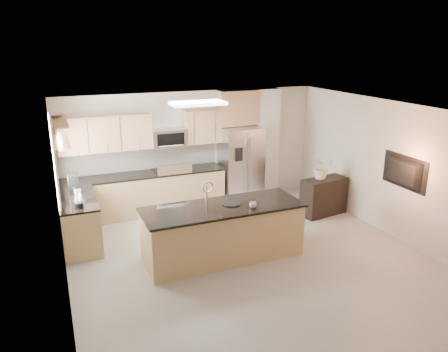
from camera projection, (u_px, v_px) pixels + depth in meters
name	position (u px, v px, depth m)	size (l,w,h in m)	color
floor	(252.00, 262.00, 7.55)	(6.50, 6.50, 0.00)	#A1A09A
ceiling	(255.00, 112.00, 6.78)	(6.00, 6.50, 0.02)	white
wall_back	(192.00, 148.00, 10.04)	(6.00, 0.02, 2.60)	silver
wall_front	(398.00, 292.00, 4.29)	(6.00, 0.02, 2.60)	silver
wall_left	(60.00, 218.00, 6.09)	(0.02, 6.50, 2.60)	silver
wall_right	(397.00, 172.00, 8.25)	(0.02, 6.50, 2.60)	silver
back_counter	(144.00, 193.00, 9.56)	(3.55, 0.66, 1.44)	tan
left_counter	(79.00, 221.00, 8.09)	(0.66, 1.50, 0.92)	tan
range	(172.00, 190.00, 9.78)	(0.76, 0.64, 1.14)	black
upper_cabinets	(136.00, 131.00, 9.27)	(3.50, 0.33, 0.75)	tan
microwave	(169.00, 138.00, 9.55)	(0.76, 0.40, 0.40)	silver
refrigerator	(241.00, 165.00, 10.21)	(0.92, 0.78, 1.78)	silver
partition_column	(265.00, 143.00, 10.57)	(0.60, 0.30, 2.60)	white
window	(55.00, 161.00, 7.63)	(0.04, 1.15, 1.65)	white
shelf_lower	(60.00, 143.00, 7.67)	(0.30, 1.20, 0.04)	#9A663D
shelf_upper	(58.00, 122.00, 7.56)	(0.30, 1.20, 0.04)	#9A663D
ceiling_fixture	(198.00, 103.00, 8.07)	(1.00, 0.50, 0.06)	white
island	(223.00, 232.00, 7.60)	(2.78, 1.01, 1.38)	tan
credenza	(324.00, 196.00, 9.54)	(1.02, 0.43, 0.82)	black
cup	(253.00, 205.00, 7.38)	(0.12, 0.12, 0.10)	silver
platter	(231.00, 204.00, 7.55)	(0.32, 0.32, 0.02)	black
blender	(78.00, 200.00, 7.45)	(0.14, 0.14, 0.33)	black
kettle	(80.00, 196.00, 7.74)	(0.19, 0.19, 0.23)	silver
coffee_maker	(74.00, 184.00, 8.19)	(0.19, 0.23, 0.35)	black
bowl	(57.00, 115.00, 7.86)	(0.35, 0.35, 0.09)	silver
flower_vase	(322.00, 161.00, 9.32)	(0.70, 0.60, 0.77)	beige
television	(401.00, 172.00, 8.02)	(1.08, 0.14, 0.62)	black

